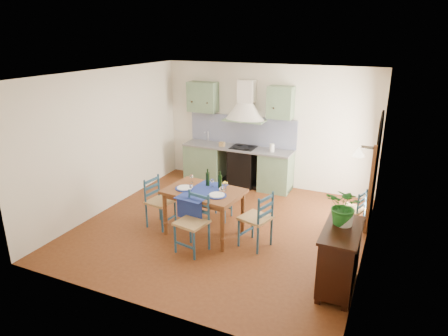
{
  "coord_description": "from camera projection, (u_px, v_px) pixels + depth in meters",
  "views": [
    {
      "loc": [
        2.78,
        -6.09,
        3.46
      ],
      "look_at": [
        -0.09,
        0.3,
        1.06
      ],
      "focal_mm": 32.0,
      "sensor_mm": 36.0,
      "label": 1
    }
  ],
  "objects": [
    {
      "name": "right_wall",
      "position": [
        373.0,
        174.0,
        6.29
      ],
      "size": [
        0.26,
        5.0,
        2.8
      ],
      "color": "silver",
      "rests_on": "ground"
    },
    {
      "name": "chair_far",
      "position": [
        220.0,
        198.0,
        7.64
      ],
      "size": [
        0.4,
        0.4,
        0.84
      ],
      "color": "navy",
      "rests_on": "ground"
    },
    {
      "name": "floor",
      "position": [
        222.0,
        227.0,
        7.45
      ],
      "size": [
        5.0,
        5.0,
        0.0
      ],
      "primitive_type": "plane",
      "color": "#4F2611",
      "rests_on": "ground"
    },
    {
      "name": "left_wall",
      "position": [
        108.0,
        140.0,
        7.97
      ],
      "size": [
        0.04,
        5.0,
        2.8
      ],
      "primitive_type": "cube",
      "color": "silver",
      "rests_on": "ground"
    },
    {
      "name": "chair_spare",
      "position": [
        354.0,
        210.0,
        7.19
      ],
      "size": [
        0.48,
        0.48,
        0.81
      ],
      "color": "navy",
      "rests_on": "ground"
    },
    {
      "name": "back_wall",
      "position": [
        244.0,
        141.0,
        9.27
      ],
      "size": [
        5.0,
        0.96,
        2.8
      ],
      "color": "silver",
      "rests_on": "ground"
    },
    {
      "name": "ceiling",
      "position": [
        222.0,
        74.0,
        6.55
      ],
      "size": [
        5.0,
        5.0,
        0.01
      ],
      "primitive_type": "cube",
      "color": "silver",
      "rests_on": "back_wall"
    },
    {
      "name": "sideboard",
      "position": [
        339.0,
        256.0,
        5.52
      ],
      "size": [
        0.5,
        1.05,
        0.94
      ],
      "color": "black",
      "rests_on": "ground"
    },
    {
      "name": "chair_left",
      "position": [
        159.0,
        202.0,
        7.37
      ],
      "size": [
        0.49,
        0.49,
        0.94
      ],
      "color": "navy",
      "rests_on": "ground"
    },
    {
      "name": "potted_plant",
      "position": [
        345.0,
        206.0,
        5.42
      ],
      "size": [
        0.6,
        0.56,
        0.55
      ],
      "primitive_type": "imported",
      "rotation": [
        0.0,
        0.0,
        -0.32
      ],
      "color": "#227225",
      "rests_on": "sideboard"
    },
    {
      "name": "chair_near",
      "position": [
        193.0,
        222.0,
        6.51
      ],
      "size": [
        0.54,
        0.54,
        0.99
      ],
      "color": "navy",
      "rests_on": "ground"
    },
    {
      "name": "dining_table",
      "position": [
        204.0,
        196.0,
        6.97
      ],
      "size": [
        1.4,
        1.08,
        1.16
      ],
      "color": "brown",
      "rests_on": "ground"
    },
    {
      "name": "chair_right",
      "position": [
        257.0,
        219.0,
        6.63
      ],
      "size": [
        0.57,
        0.57,
        0.98
      ],
      "color": "navy",
      "rests_on": "ground"
    }
  ]
}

